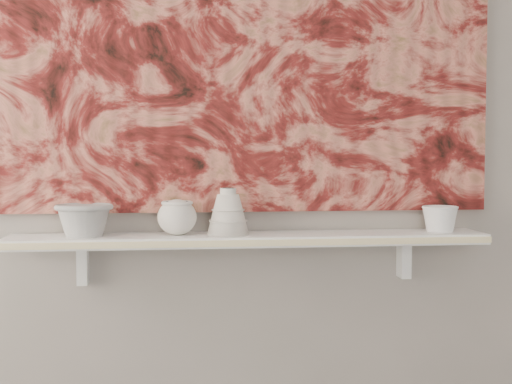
{
  "coord_description": "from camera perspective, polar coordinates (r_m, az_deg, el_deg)",
  "views": [
    {
      "loc": [
        -0.22,
        -0.56,
        1.17
      ],
      "look_at": [
        0.02,
        1.49,
        1.06
      ],
      "focal_mm": 50.0,
      "sensor_mm": 36.0,
      "label": 1
    }
  ],
  "objects": [
    {
      "name": "wall_back",
      "position": [
        2.18,
        -0.77,
        7.92
      ],
      "size": [
        3.6,
        0.0,
        3.6
      ],
      "primitive_type": "plane",
      "rotation": [
        1.57,
        0.0,
        0.0
      ],
      "color": "gray",
      "rests_on": "floor"
    },
    {
      "name": "shelf",
      "position": [
        2.1,
        -0.5,
        -3.8
      ],
      "size": [
        1.4,
        0.18,
        0.03
      ],
      "primitive_type": "cube",
      "color": "white",
      "rests_on": "wall_back"
    },
    {
      "name": "shelf_stripe",
      "position": [
        2.0,
        -0.21,
        -4.12
      ],
      "size": [
        1.4,
        0.01,
        0.02
      ],
      "primitive_type": "cube",
      "color": "beige",
      "rests_on": "shelf"
    },
    {
      "name": "bracket_left",
      "position": [
        2.18,
        -13.69,
        -5.63
      ],
      "size": [
        0.03,
        0.06,
        0.12
      ],
      "primitive_type": "cube",
      "color": "white",
      "rests_on": "wall_back"
    },
    {
      "name": "bracket_right",
      "position": [
        2.27,
        11.75,
        -5.22
      ],
      "size": [
        0.03,
        0.06,
        0.12
      ],
      "primitive_type": "cube",
      "color": "white",
      "rests_on": "wall_back"
    },
    {
      "name": "painting",
      "position": [
        2.19,
        -0.74,
        12.9
      ],
      "size": [
        1.5,
        0.02,
        1.1
      ],
      "primitive_type": "cube",
      "color": "maroon",
      "rests_on": "wall_back"
    },
    {
      "name": "house_motif",
      "position": [
        2.24,
        10.85,
        4.72
      ],
      "size": [
        0.09,
        0.0,
        0.08
      ],
      "primitive_type": "cube",
      "color": "black",
      "rests_on": "painting"
    },
    {
      "name": "bowl_grey",
      "position": [
        2.09,
        -13.59,
        -2.16
      ],
      "size": [
        0.2,
        0.2,
        0.1
      ],
      "primitive_type": null,
      "rotation": [
        0.0,
        0.0,
        -0.21
      ],
      "color": "#9C9C99",
      "rests_on": "shelf"
    },
    {
      "name": "cup_cream",
      "position": [
        2.08,
        -6.33,
        -2.03
      ],
      "size": [
        0.13,
        0.13,
        0.1
      ],
      "primitive_type": null,
      "rotation": [
        0.0,
        0.0,
        0.16
      ],
      "color": "silver",
      "rests_on": "shelf"
    },
    {
      "name": "bell_vessel",
      "position": [
        2.08,
        -2.25,
        -1.55
      ],
      "size": [
        0.15,
        0.15,
        0.14
      ],
      "primitive_type": null,
      "rotation": [
        0.0,
        0.0,
        0.28
      ],
      "color": "silver",
      "rests_on": "shelf"
    },
    {
      "name": "bowl_white",
      "position": [
        2.23,
        14.5,
        -2.07
      ],
      "size": [
        0.14,
        0.14,
        0.08
      ],
      "primitive_type": null,
      "rotation": [
        0.0,
        0.0,
        0.38
      ],
      "color": "white",
      "rests_on": "shelf"
    }
  ]
}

